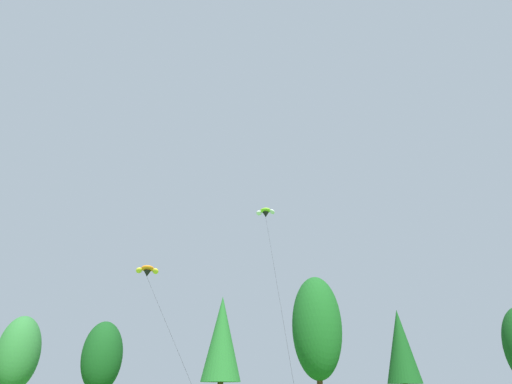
% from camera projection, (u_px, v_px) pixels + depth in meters
% --- Properties ---
extents(treeline_tree_b, '(4.55, 4.55, 10.18)m').
position_uv_depth(treeline_tree_b, '(18.00, 353.00, 50.66)').
color(treeline_tree_b, '#472D19').
rests_on(treeline_tree_b, ground_plane).
extents(treeline_tree_c, '(4.35, 4.35, 9.44)m').
position_uv_depth(treeline_tree_c, '(102.00, 357.00, 49.60)').
color(treeline_tree_c, '#472D19').
rests_on(treeline_tree_c, ground_plane).
extents(treeline_tree_d, '(4.25, 4.25, 12.03)m').
position_uv_depth(treeline_tree_d, '(222.00, 338.00, 49.27)').
color(treeline_tree_d, '#472D19').
rests_on(treeline_tree_d, ground_plane).
extents(treeline_tree_e, '(5.96, 5.96, 15.40)m').
position_uv_depth(treeline_tree_e, '(317.00, 327.00, 54.69)').
color(treeline_tree_e, '#472D19').
rests_on(treeline_tree_e, ground_plane).
extents(treeline_tree_f, '(4.21, 4.21, 11.88)m').
position_uv_depth(treeline_tree_f, '(401.00, 346.00, 56.66)').
color(treeline_tree_f, '#472D19').
rests_on(treeline_tree_f, ground_plane).
extents(parafoil_kite_high_orange, '(5.79, 11.04, 10.88)m').
position_uv_depth(parafoil_kite_high_orange, '(147.00, 271.00, 40.11)').
color(parafoil_kite_high_orange, orange).
extents(parafoil_kite_mid_lime_white, '(2.57, 19.34, 18.94)m').
position_uv_depth(parafoil_kite_mid_lime_white, '(266.00, 213.00, 49.29)').
color(parafoil_kite_mid_lime_white, '#93D633').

